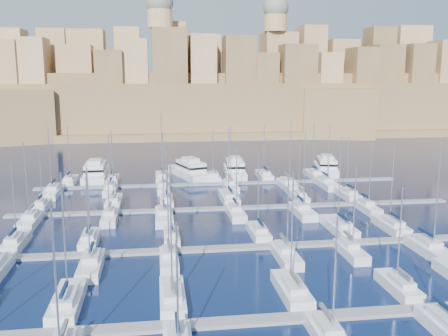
{
  "coord_description": "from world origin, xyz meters",
  "views": [
    {
      "loc": [
        -14.9,
        -80.34,
        24.75
      ],
      "look_at": [
        -3.0,
        6.0,
        8.71
      ],
      "focal_mm": 40.0,
      "sensor_mm": 36.0,
      "label": 1
    }
  ],
  "objects": [
    {
      "name": "sailboat_15",
      "position": [
        0.72,
        -6.86,
        0.73
      ],
      "size": [
        2.55,
        8.49,
        13.5
      ],
      "color": "silver",
      "rests_on": "ground"
    },
    {
      "name": "sailboat_44",
      "position": [
        -13.55,
        26.72,
        0.73
      ],
      "size": [
        2.64,
        8.79,
        12.38
      ],
      "color": "silver",
      "rests_on": "ground"
    },
    {
      "name": "sailboat_29",
      "position": [
        24.12,
        15.38,
        0.74
      ],
      "size": [
        2.7,
        8.99,
        13.17
      ],
      "color": "silver",
      "rests_on": "ground"
    },
    {
      "name": "sailboat_23",
      "position": [
        23.07,
        -18.03,
        0.77
      ],
      "size": [
        3.09,
        10.31,
        16.38
      ],
      "color": "silver",
      "rests_on": "ground"
    },
    {
      "name": "sailboat_28",
      "position": [
        13.6,
        14.82,
        0.71
      ],
      "size": [
        2.36,
        7.85,
        11.61
      ],
      "color": "silver",
      "rests_on": "ground"
    },
    {
      "name": "ground",
      "position": [
        0.0,
        0.0,
        0.0
      ],
      "size": [
        600.0,
        600.0,
        0.0
      ],
      "primitive_type": "plane",
      "color": "black",
      "rests_on": "ground"
    },
    {
      "name": "sailboat_30",
      "position": [
        -36.31,
        4.49,
        0.75
      ],
      "size": [
        2.77,
        9.25,
        14.52
      ],
      "color": "silver",
      "rests_on": "ground"
    },
    {
      "name": "motor_yacht_c",
      "position": [
        4.64,
        41.39,
        1.73
      ],
      "size": [
        6.34,
        16.79,
        5.25
      ],
      "color": "silver",
      "rests_on": "ground"
    },
    {
      "name": "sailboat_46",
      "position": [
        14.34,
        25.7,
        0.78
      ],
      "size": [
        3.26,
        10.85,
        16.34
      ],
      "color": "silver",
      "rests_on": "ground"
    },
    {
      "name": "sailboat_33",
      "position": [
        -1.04,
        4.7,
        0.73
      ],
      "size": [
        2.65,
        8.83,
        13.23
      ],
      "color": "silver",
      "rests_on": "ground"
    },
    {
      "name": "sailboat_4",
      "position": [
        12.7,
        -29.07,
        0.72
      ],
      "size": [
        2.42,
        8.08,
        12.68
      ],
      "color": "silver",
      "rests_on": "ground"
    },
    {
      "name": "sailboat_16",
      "position": [
        14.22,
        -5.92,
        0.77
      ],
      "size": [
        3.12,
        10.4,
        15.62
      ],
      "color": "silver",
      "rests_on": "ground"
    },
    {
      "name": "sailboat_21",
      "position": [
        2.31,
        -17.31,
        0.72
      ],
      "size": [
        2.65,
        8.85,
        12.04
      ],
      "color": "silver",
      "rests_on": "ground"
    },
    {
      "name": "pontoon_far",
      "position": [
        0.0,
        32.0,
        0.2
      ],
      "size": [
        84.0,
        2.0,
        0.4
      ],
      "primitive_type": "cube",
      "color": "slate",
      "rests_on": "ground"
    },
    {
      "name": "pontoon_mid_far",
      "position": [
        0.0,
        10.0,
        0.2
      ],
      "size": [
        84.0,
        2.0,
        0.4
      ],
      "primitive_type": "cube",
      "color": "slate",
      "rests_on": "ground"
    },
    {
      "name": "sailboat_13",
      "position": [
        -25.06,
        -6.89,
        0.72
      ],
      "size": [
        2.53,
        8.44,
        11.95
      ],
      "color": "silver",
      "rests_on": "ground"
    },
    {
      "name": "sailboat_39",
      "position": [
        -1.3,
        37.54,
        0.73
      ],
      "size": [
        2.79,
        9.31,
        12.37
      ],
      "color": "silver",
      "rests_on": "ground"
    },
    {
      "name": "sailboat_26",
      "position": [
        -13.1,
        15.06,
        0.73
      ],
      "size": [
        2.5,
        8.33,
        12.92
      ],
      "color": "silver",
      "rests_on": "ground"
    },
    {
      "name": "sailboat_36",
      "position": [
        -35.04,
        37.44,
        0.74
      ],
      "size": [
        2.73,
        9.11,
        13.62
      ],
      "color": "silver",
      "rests_on": "ground"
    },
    {
      "name": "sailboat_41",
      "position": [
        23.83,
        37.37,
        0.74
      ],
      "size": [
        2.69,
        8.96,
        13.96
      ],
      "color": "silver",
      "rests_on": "ground"
    },
    {
      "name": "sailboat_38",
      "position": [
        -13.53,
        38.25,
        0.78
      ],
      "size": [
        3.23,
        10.75,
        16.62
      ],
      "color": "silver",
      "rests_on": "ground"
    },
    {
      "name": "sailboat_19",
      "position": [
        -23.59,
        -17.51,
        0.74
      ],
      "size": [
        2.78,
        9.26,
        13.67
      ],
      "color": "silver",
      "rests_on": "ground"
    },
    {
      "name": "motor_yacht_d",
      "position": [
        28.57,
        41.42,
        1.73
      ],
      "size": [
        8.38,
        17.14,
        5.25
      ],
      "color": "silver",
      "rests_on": "ground"
    },
    {
      "name": "sailboat_17",
      "position": [
        22.87,
        -6.5,
        0.75
      ],
      "size": [
        2.77,
        9.23,
        14.56
      ],
      "color": "silver",
      "rests_on": "ground"
    },
    {
      "name": "sailboat_24",
      "position": [
        -36.51,
        14.7,
        0.72
      ],
      "size": [
        2.28,
        7.59,
        12.33
      ],
      "color": "silver",
      "rests_on": "ground"
    },
    {
      "name": "sailboat_34",
      "position": [
        11.1,
        4.26,
        0.77
      ],
      "size": [
        2.92,
        9.72,
        16.01
      ],
      "color": "silver",
      "rests_on": "ground"
    },
    {
      "name": "sailboat_20",
      "position": [
        -13.56,
        -16.95,
        0.73
      ],
      "size": [
        2.43,
        8.11,
        13.16
      ],
      "color": "silver",
      "rests_on": "ground"
    },
    {
      "name": "sailboat_27",
      "position": [
        -0.58,
        16.11,
        0.77
      ],
      "size": [
        3.14,
        10.47,
        15.18
      ],
      "color": "silver",
      "rests_on": "ground"
    },
    {
      "name": "sailboat_22",
      "position": [
        11.77,
        -16.95,
        0.73
      ],
      "size": [
        2.43,
        8.11,
        13.07
      ],
      "color": "silver",
      "rests_on": "ground"
    },
    {
      "name": "sailboat_35",
      "position": [
        23.82,
        5.01,
        0.73
      ],
      "size": [
        2.46,
        8.2,
        13.33
      ],
      "color": "silver",
      "rests_on": "ground"
    },
    {
      "name": "sailboat_45",
      "position": [
        1.24,
        26.51,
        0.75
      ],
      "size": [
        2.76,
        9.22,
        14.35
      ],
      "color": "silver",
      "rests_on": "ground"
    },
    {
      "name": "motor_yacht_a",
      "position": [
        -29.64,
        42.06,
        1.73
      ],
      "size": [
        5.76,
        17.94,
        5.25
      ],
      "color": "silver",
      "rests_on": "ground"
    },
    {
      "name": "sailboat_3",
      "position": [
        0.09,
        -28.43,
        0.75
      ],
      "size": [
        2.81,
        9.38,
        14.74
      ],
      "color": "silver",
      "rests_on": "ground"
    },
    {
      "name": "sailboat_25",
      "position": [
        -23.3,
        15.66,
        0.75
      ],
      "size": [
        2.87,
        9.56,
        14.0
      ],
      "color": "silver",
      "rests_on": "ground"
    },
    {
      "name": "sailboat_37",
      "position": [
        -25.2,
        37.23,
        0.73
      ],
      "size": [
        2.6,
        8.68,
        12.79
      ],
      "color": "silver",
      "rests_on": "ground"
    },
    {
      "name": "sailboat_47",
      "position": [
        23.33,
        25.94,
        0.76
      ],
      "size": [
        3.11,
        10.37,
        14.77
      ],
      "color": "silver",
      "rests_on": "ground"
    },
    {
      "name": "sailboat_31",
      "position": [
        -23.13,
        4.83,
        0.73
      ],
      "size": [
        2.57,
        8.56,
        12.48
      ],
      "color": "silver",
      "rests_on": "ground"
    },
    {
      "name": "pontoon_mid_near",
      "position": [
        0.0,
        -12.0,
        0.2
      ],
      "size": [
        84.0,
        2.0,
        0.4
      ],
      "primitive_type": "cube",
      "color": "slate",
      "rests_on": "ground"
    },
    {
      "name": "sailboat_1",
      "position": [
        -24.83,
        -28.17,
        0.76
      ],
      "size": [
        2.97,
        9.9,
        15.22
      ],
      "color": "silver",
      "rests_on": "ground"
    },
    {
      "name": "sailboat_43",
      "position": [
        -24.82,
        26.64,
        0.73
      ],
      "size": [
        2.68,
        8.94,
        13.04
      ],
      "color": "silver",
      "rests_on": "ground"
    },
    {
      "name": "sailboat_40",
      "position": [
        11.4,
        37.68,
        0.74
      ],
      "size": [
        2.88,
        9.59,
        13.51
      ],
      "color": "silver",
      "rests_on": "ground"
    },
    {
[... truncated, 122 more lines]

